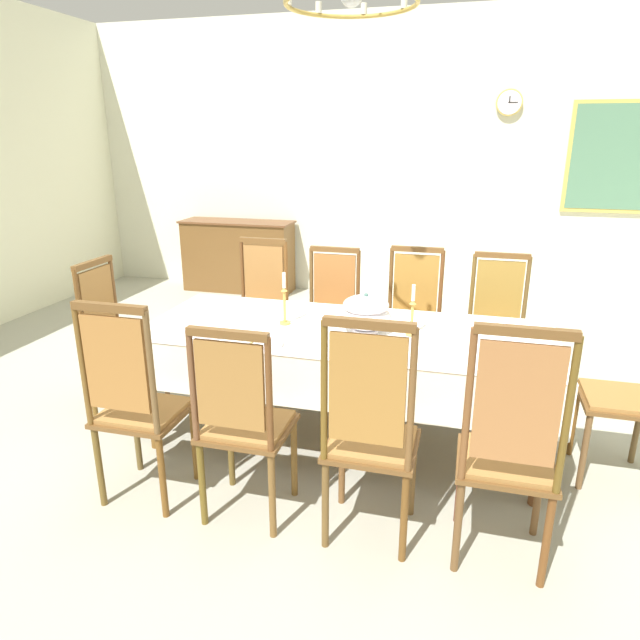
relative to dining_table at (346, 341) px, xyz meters
The scene contains 25 objects.
ground 0.73m from the dining_table, 90.00° to the left, with size 8.19×7.06×0.04m, color #AAA998.
back_wall 3.81m from the dining_table, 90.00° to the left, with size 8.19×0.08×3.29m, color silver.
dining_table is the anchor object (origin of this frame).
tablecloth 0.00m from the dining_table, 90.00° to the left, with size 2.55×1.04×0.32m.
chair_south_a 1.32m from the dining_table, 135.52° to the right, with size 0.44×0.42×1.17m.
chair_north_a 1.32m from the dining_table, 135.59° to the left, with size 0.44×0.42×1.13m.
chair_south_b 0.98m from the dining_table, 109.78° to the right, with size 0.44×0.42×1.10m.
chair_north_b 0.98m from the dining_table, 109.79° to the left, with size 0.44×0.42×1.09m.
chair_south_c 0.98m from the dining_table, 70.66° to the right, with size 0.44×0.42×1.20m.
chair_north_c 0.98m from the dining_table, 70.58° to the left, with size 0.44×0.42×1.13m.
chair_south_d 1.33m from the dining_table, 44.23° to the right, with size 0.44×0.42×1.22m.
chair_north_d 1.32m from the dining_table, 44.02° to the left, with size 0.44×0.42×1.11m.
chair_head_west 1.67m from the dining_table, behind, with size 0.42×0.44×1.12m.
chair_head_east 1.68m from the dining_table, ahead, with size 0.42×0.44×1.13m.
soup_tureen 0.23m from the dining_table, ahead, with size 0.32×0.32×0.25m.
candlestick_west 0.46m from the dining_table, behind, with size 0.07×0.07×0.34m.
candlestick_east 0.45m from the dining_table, ahead, with size 0.07×0.07×0.32m.
bowl_near_left 0.87m from the dining_table, 154.99° to the right, with size 0.17×0.17×0.04m.
bowl_near_right 0.56m from the dining_table, 132.48° to the right, with size 0.17×0.17×0.04m.
spoon_primary 0.97m from the dining_table, 159.47° to the right, with size 0.07×0.17×0.01m.
spoon_secondary 0.62m from the dining_table, 141.95° to the right, with size 0.03×0.18×0.01m.
sideboard 4.02m from the dining_table, 122.77° to the left, with size 1.44×0.48×0.90m.
mounted_clock 4.07m from the dining_table, 74.56° to the left, with size 0.28×0.06×0.28m.
framed_painting 4.31m from the dining_table, 59.96° to the left, with size 0.88×0.05×1.17m.
chandelier 1.90m from the dining_table, 91.87° to the left, with size 0.73×0.73×0.66m.
Camera 1 is at (0.70, -3.38, 1.94)m, focal length 31.52 mm.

